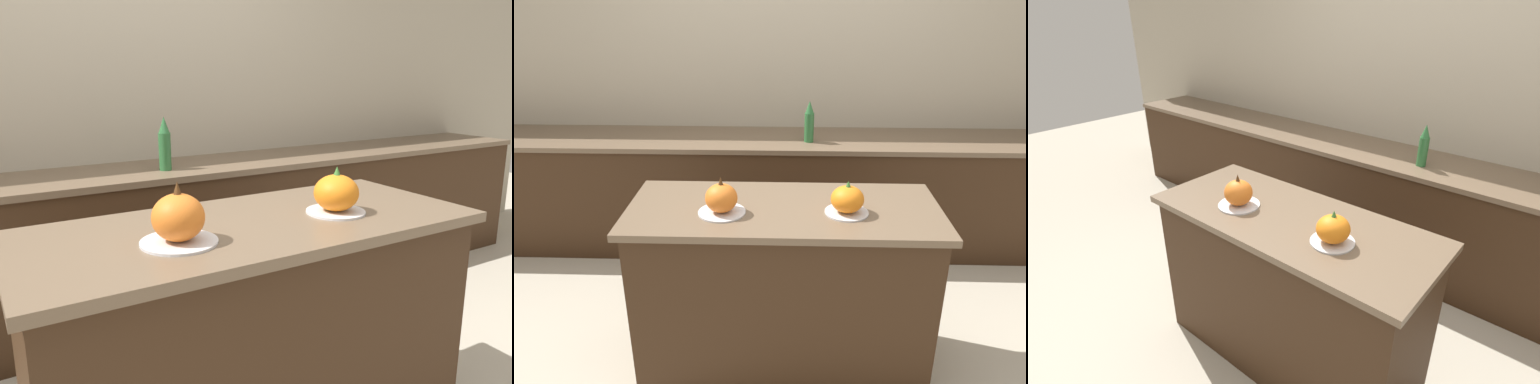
% 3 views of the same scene
% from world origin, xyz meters
% --- Properties ---
extents(ground_plane, '(12.00, 12.00, 0.00)m').
position_xyz_m(ground_plane, '(0.00, 0.00, 0.00)').
color(ground_plane, '#BCB29E').
extents(wall_back, '(8.00, 0.06, 2.50)m').
position_xyz_m(wall_back, '(0.00, 1.66, 1.25)').
color(wall_back, '#B2A893').
rests_on(wall_back, ground_plane).
extents(kitchen_island, '(1.51, 0.64, 0.94)m').
position_xyz_m(kitchen_island, '(0.00, 0.00, 0.47)').
color(kitchen_island, '#382314').
rests_on(kitchen_island, ground_plane).
extents(back_counter, '(6.00, 0.60, 0.88)m').
position_xyz_m(back_counter, '(0.00, 1.33, 0.44)').
color(back_counter, '#382314').
rests_on(back_counter, ground_plane).
extents(pumpkin_cake_left, '(0.22, 0.22, 0.18)m').
position_xyz_m(pumpkin_cake_left, '(-0.29, -0.08, 1.00)').
color(pumpkin_cake_left, silver).
rests_on(pumpkin_cake_left, kitchen_island).
extents(pumpkin_cake_right, '(0.21, 0.21, 0.16)m').
position_xyz_m(pumpkin_cake_right, '(0.30, -0.06, 1.00)').
color(pumpkin_cake_right, silver).
rests_on(pumpkin_cake_right, kitchen_island).
extents(bottle_tall, '(0.07, 0.07, 0.29)m').
position_xyz_m(bottle_tall, '(0.17, 1.25, 1.02)').
color(bottle_tall, '#2D6B38').
rests_on(bottle_tall, back_counter).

